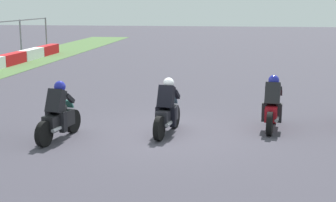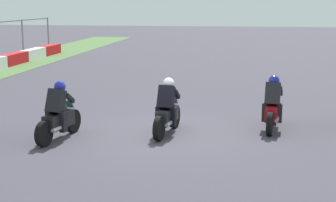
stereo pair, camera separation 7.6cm
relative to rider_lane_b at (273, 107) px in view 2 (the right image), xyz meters
name	(u,v)px [view 2 (the right image)]	position (x,y,z in m)	size (l,w,h in m)	color
ground_plane	(167,133)	(-0.87, 2.82, -0.62)	(120.00, 120.00, 0.00)	#3E3A45
rider_lane_b	(273,107)	(0.00, 0.00, 0.00)	(2.04, 0.59, 1.51)	black
rider_lane_c	(167,111)	(-0.89, 2.82, 0.00)	(2.04, 0.60, 1.51)	black
rider_lane_d	(59,116)	(-1.82, 5.50, 0.00)	(2.03, 0.62, 1.51)	black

